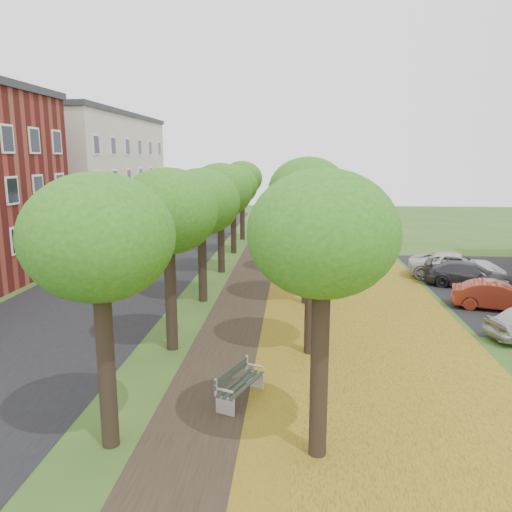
% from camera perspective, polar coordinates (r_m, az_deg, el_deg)
% --- Properties ---
extents(ground, '(120.00, 120.00, 0.00)m').
position_cam_1_polar(ground, '(12.40, -5.97, -21.06)').
color(ground, '#2D4C19').
rests_on(ground, ground).
extents(street_asphalt, '(8.00, 70.00, 0.01)m').
position_cam_1_polar(street_asphalt, '(27.82, -15.74, -2.97)').
color(street_asphalt, black).
rests_on(street_asphalt, ground).
extents(footpath, '(3.20, 70.00, 0.01)m').
position_cam_1_polar(footpath, '(26.23, -0.13, -3.39)').
color(footpath, black).
rests_on(footpath, ground).
extents(leaf_verge, '(7.50, 70.00, 0.01)m').
position_cam_1_polar(leaf_verge, '(26.33, 10.80, -3.54)').
color(leaf_verge, olive).
rests_on(leaf_verge, ground).
extents(tree_row_west, '(3.45, 33.45, 6.29)m').
position_cam_1_polar(tree_row_west, '(25.72, -5.07, 7.06)').
color(tree_row_west, black).
rests_on(tree_row_west, ground).
extents(tree_row_east, '(3.45, 33.45, 6.29)m').
position_cam_1_polar(tree_row_east, '(25.38, 5.77, 6.99)').
color(tree_row_east, black).
rests_on(tree_row_east, ground).
extents(building_cream, '(10.30, 20.30, 10.40)m').
position_cam_1_polar(building_cream, '(47.31, -19.54, 8.86)').
color(building_cream, beige).
rests_on(building_cream, ground).
extents(bench, '(1.23, 1.99, 0.91)m').
position_cam_1_polar(bench, '(14.21, -1.96, -14.38)').
color(bench, '#242E27').
rests_on(bench, ground).
extents(car_red, '(3.99, 2.23, 1.25)m').
position_cam_1_polar(car_red, '(24.47, 25.88, -4.11)').
color(car_red, maroon).
rests_on(car_red, ground).
extents(car_grey, '(4.76, 3.25, 1.28)m').
position_cam_1_polar(car_grey, '(28.09, 23.24, -2.00)').
color(car_grey, '#2E2F33').
rests_on(car_grey, ground).
extents(car_white, '(5.51, 3.56, 1.41)m').
position_cam_1_polar(car_white, '(29.73, 21.91, -1.08)').
color(car_white, silver).
rests_on(car_white, ground).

